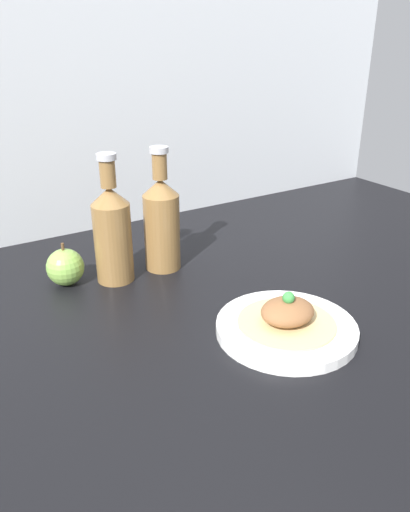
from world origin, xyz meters
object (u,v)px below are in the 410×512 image
Objects in this scene: cider_bottle_left at (112,231)px; apple at (65,267)px; plated_food at (287,314)px; cider_bottle_right at (162,221)px; plate at (286,327)px.

cider_bottle_left is 2.93× the size of apple.
plated_food is 0.63× the size of cider_bottle_right.
apple reaches higher than plate.
cider_bottle_right is (11.21, 0.00, 0.00)cm from cider_bottle_left.
plate is 2.66× the size of apple.
cider_bottle_left is at bearing 115.83° from plated_food.
apple is at bearing 160.69° from cider_bottle_left.
apple is at bearing 124.59° from plate.
cider_bottle_right is 2.93× the size of apple.
cider_bottle_right reaches higher than apple.
apple is (-20.67, 3.31, -6.94)cm from cider_bottle_right.
plate is at bearing -55.41° from apple.
apple is (-9.46, 3.31, -6.94)cm from cider_bottle_left.
cider_bottle_left and cider_bottle_right have the same top height.
cider_bottle_left is (-16.91, 34.93, 9.55)cm from plate.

